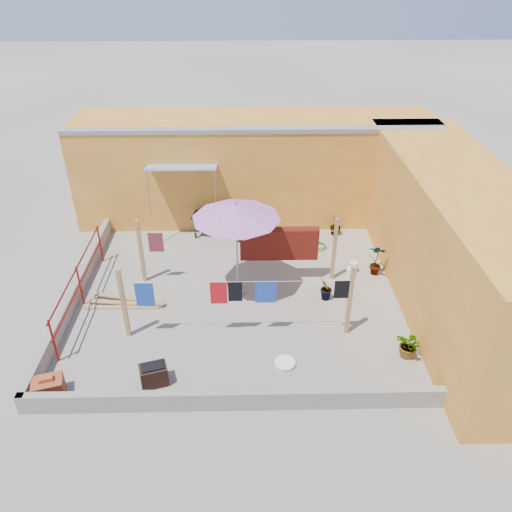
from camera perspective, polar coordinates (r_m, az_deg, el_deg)
name	(u,v)px	position (r m, az deg, el deg)	size (l,w,h in m)	color
ground	(238,297)	(12.73, -2.02, -4.70)	(80.00, 80.00, 0.00)	#9E998E
wall_back	(255,167)	(16.06, -0.17, 10.09)	(11.00, 3.27, 3.21)	gold
wall_right	(454,241)	(12.84, 21.72, 1.65)	(2.40, 9.00, 3.20)	gold
parapet_front	(237,400)	(9.93, -2.24, -16.11)	(8.30, 0.16, 0.44)	gray
parapet_left	(76,292)	(13.32, -19.91, -3.89)	(0.16, 7.30, 0.44)	gray
red_railing	(79,280)	(12.82, -19.59, -2.60)	(0.05, 4.20, 1.10)	maroon
clothesline_rig	(271,250)	(12.62, 1.78, 0.73)	(5.09, 2.35, 1.80)	tan
patio_umbrella	(236,212)	(11.72, -2.27, 5.01)	(2.47, 2.47, 2.55)	gray
outdoor_table	(219,216)	(15.13, -4.25, 4.55)	(1.67, 1.08, 0.73)	black
brick_stack	(49,388)	(10.92, -22.62, -13.76)	(0.68, 0.57, 0.51)	#A74426
lumber_pile	(126,303)	(12.85, -14.67, -5.20)	(2.00, 0.60, 0.12)	tan
brazier	(154,375)	(10.55, -11.60, -13.14)	(0.62, 0.50, 0.49)	black
white_basin	(285,363)	(10.88, 3.33, -12.09)	(0.47, 0.47, 0.08)	white
water_jug_a	(353,267)	(13.84, 11.04, -1.24)	(0.22, 0.22, 0.35)	white
water_jug_b	(350,273)	(13.59, 10.71, -1.90)	(0.22, 0.22, 0.34)	white
green_hose	(318,246)	(14.87, 7.15, 1.12)	(0.49, 0.49, 0.07)	#1B7A28
plant_back_a	(261,237)	(14.54, 0.63, 2.17)	(0.67, 0.58, 0.74)	#235919
plant_back_b	(336,225)	(15.51, 9.08, 3.49)	(0.34, 0.34, 0.61)	#235919
plant_right_a	(377,259)	(13.71, 13.63, -0.37)	(0.49, 0.33, 0.94)	#235919
plant_right_b	(326,289)	(12.56, 7.99, -3.74)	(0.37, 0.30, 0.67)	#235919
plant_right_c	(410,346)	(11.35, 17.15, -9.77)	(0.56, 0.48, 0.62)	#235919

